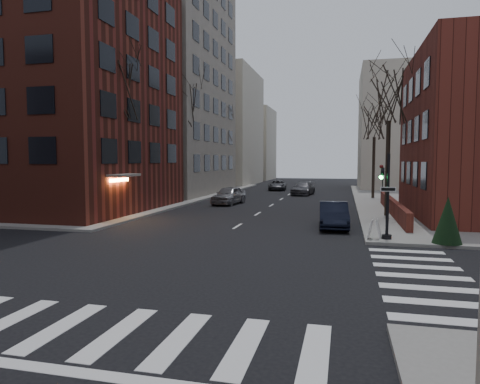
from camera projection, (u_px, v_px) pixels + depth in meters
name	position (u px, v px, depth m)	size (l,w,h in m)	color
ground	(144.00, 284.00, 13.29)	(160.00, 160.00, 0.00)	black
sidewalk_far_left	(31.00, 193.00, 49.20)	(44.00, 44.00, 0.15)	gray
building_left_brick	(53.00, 92.00, 32.27)	(15.00, 15.00, 18.00)	maroon
building_left_tan	(141.00, 72.00, 49.21)	(18.00, 18.00, 28.00)	gray
low_wall_right	(393.00, 207.00, 29.46)	(0.35, 16.00, 1.00)	maroon
building_distant_la	(212.00, 128.00, 69.45)	(14.00, 16.00, 18.00)	beige
building_distant_ra	(413.00, 129.00, 57.60)	(14.00, 14.00, 16.00)	beige
building_distant_lb	(247.00, 144.00, 85.60)	(10.00, 12.00, 14.00)	beige
traffic_signal	(386.00, 202.00, 19.99)	(0.76, 0.44, 4.00)	black
tree_left_a	(116.00, 90.00, 28.31)	(4.18, 4.18, 10.26)	#2D231C
tree_left_b	(182.00, 106.00, 39.90)	(4.40, 4.40, 10.80)	#2D231C
tree_left_c	(224.00, 127.00, 53.53)	(3.96, 3.96, 9.72)	#2D231C
tree_right_a	(389.00, 96.00, 28.06)	(3.96, 3.96, 9.72)	#2D231C
tree_right_b	(375.00, 122.00, 41.65)	(3.74, 3.74, 9.18)	#2D231C
streetlamp_near	(172.00, 156.00, 36.23)	(0.36, 0.36, 6.28)	black
streetlamp_far	(232.00, 157.00, 55.61)	(0.36, 0.36, 6.28)	black
parked_sedan	(334.00, 215.00, 24.26)	(1.56, 4.48, 1.48)	black
car_lane_silver	(229.00, 195.00, 37.36)	(1.87, 4.65, 1.58)	gray
car_lane_gray	(303.00, 188.00, 47.45)	(2.01, 4.93, 1.43)	#444348
car_lane_far	(278.00, 185.00, 54.99)	(2.15, 4.67, 1.30)	#3F3F44
sandwich_board	(375.00, 229.00, 20.06)	(0.42, 0.58, 0.94)	white
evergreen_shrub	(448.00, 220.00, 18.96)	(1.26, 1.26, 2.09)	#16321B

